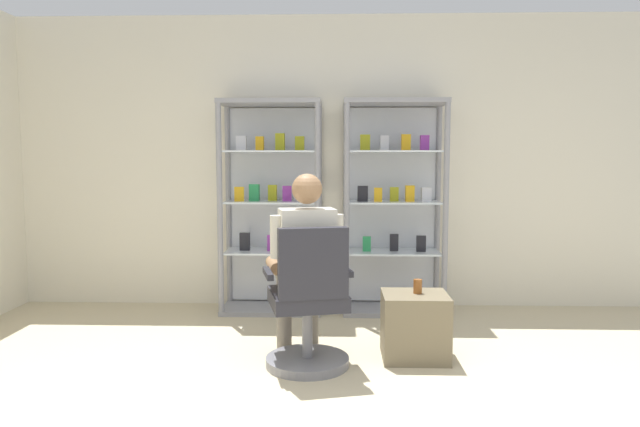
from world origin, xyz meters
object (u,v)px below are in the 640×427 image
display_cabinet_left (272,205)px  tea_glass (418,286)px  office_chair (309,310)px  seated_shopkeeper (304,258)px  display_cabinet_right (393,205)px  storage_crate (415,326)px

display_cabinet_left → tea_glass: bearing=-47.5°
office_chair → seated_shopkeeper: size_ratio=0.74×
display_cabinet_right → storage_crate: size_ratio=4.17×
display_cabinet_left → display_cabinet_right: same height
display_cabinet_left → tea_glass: size_ratio=19.36×
tea_glass → display_cabinet_left: bearing=132.5°
display_cabinet_left → seated_shopkeeper: display_cabinet_left is taller
seated_shopkeeper → tea_glass: (0.78, 0.09, -0.21)m
office_chair → storage_crate: 0.78m
office_chair → tea_glass: (0.74, 0.25, 0.11)m
display_cabinet_right → display_cabinet_left: bearing=180.0°
office_chair → tea_glass: 0.79m
display_cabinet_right → seated_shopkeeper: bearing=-118.2°
storage_crate → seated_shopkeeper: bearing=-174.6°
office_chair → seated_shopkeeper: seated_shopkeeper is taller
office_chair → storage_crate: size_ratio=2.11×
display_cabinet_left → office_chair: display_cabinet_left is taller
seated_shopkeeper → storage_crate: 0.91m
seated_shopkeeper → storage_crate: seated_shopkeeper is taller
display_cabinet_left → seated_shopkeeper: bearing=-74.5°
seated_shopkeeper → tea_glass: bearing=6.5°
display_cabinet_right → seated_shopkeeper: display_cabinet_right is taller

